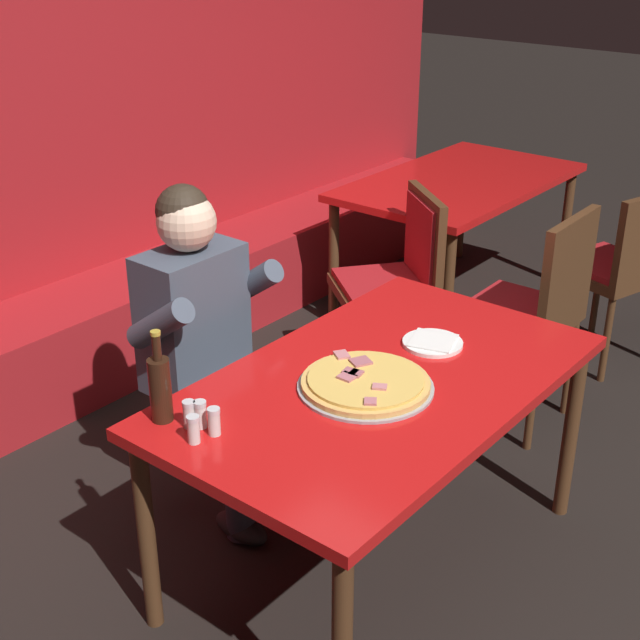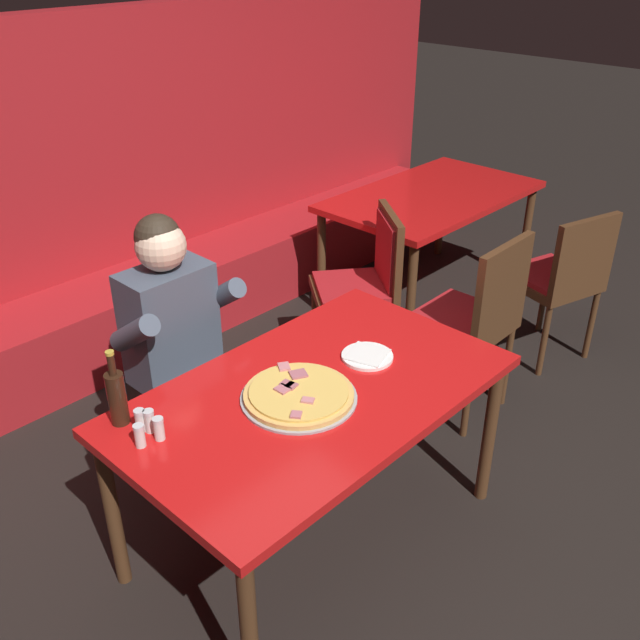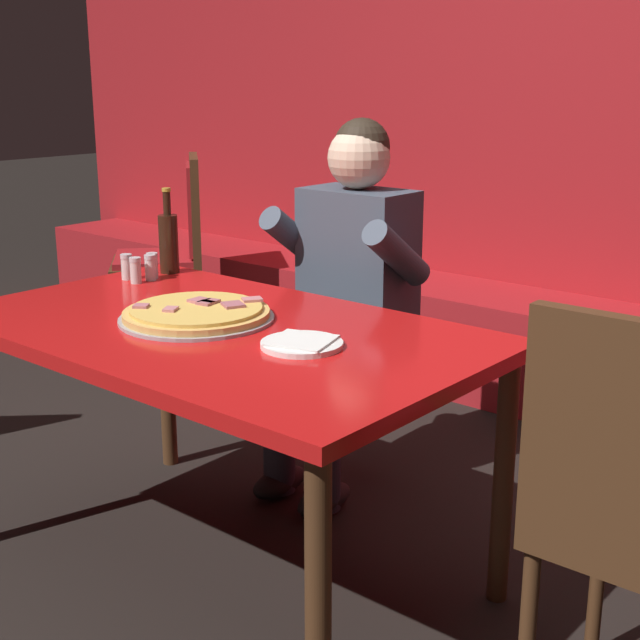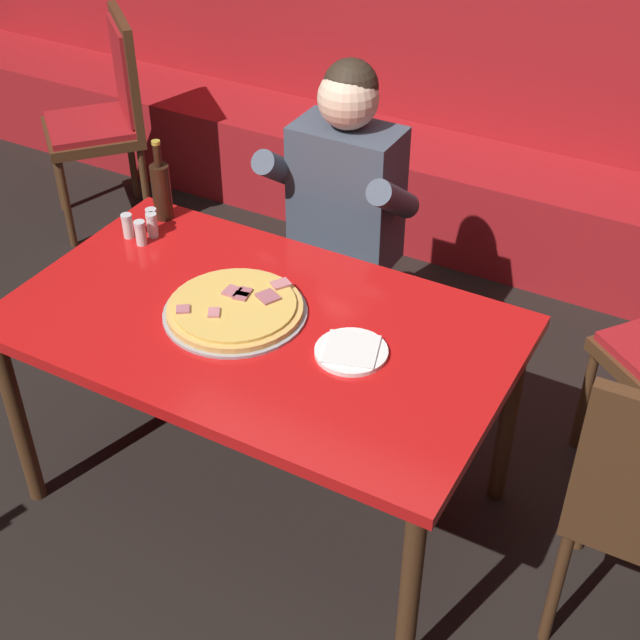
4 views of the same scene
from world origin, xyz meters
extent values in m
plane|color=black|center=(0.00, 0.00, 0.00)|extent=(24.00, 24.00, 0.00)
cube|color=#A3191E|center=(0.00, 1.86, 0.23)|extent=(6.46, 0.48, 0.46)
cylinder|color=#4C2D19|center=(0.69, -0.39, 0.35)|extent=(0.06, 0.06, 0.71)
cylinder|color=#4C2D19|center=(-0.69, 0.39, 0.35)|extent=(0.06, 0.06, 0.71)
cylinder|color=#4C2D19|center=(0.69, 0.39, 0.35)|extent=(0.06, 0.06, 0.71)
cube|color=red|center=(0.00, 0.00, 0.73)|extent=(1.50, 0.89, 0.04)
cylinder|color=#9E9EA3|center=(-0.08, 0.00, 0.75)|extent=(0.43, 0.43, 0.01)
cylinder|color=#DBA856|center=(-0.08, 0.00, 0.77)|extent=(0.41, 0.41, 0.02)
cylinder|color=#E0B251|center=(-0.08, 0.00, 0.78)|extent=(0.37, 0.37, 0.01)
cube|color=#A85B66|center=(-0.08, 0.06, 0.79)|extent=(0.05, 0.05, 0.01)
cube|color=#A85B66|center=(-0.01, 0.07, 0.79)|extent=(0.08, 0.08, 0.01)
cube|color=#B76670|center=(-0.12, 0.04, 0.79)|extent=(0.05, 0.05, 0.01)
cube|color=#C6757A|center=(-0.01, 0.15, 0.79)|extent=(0.07, 0.07, 0.01)
cube|color=#B76670|center=(-0.20, -0.10, 0.79)|extent=(0.05, 0.05, 0.01)
cube|color=#A85B66|center=(-0.08, 0.04, 0.79)|extent=(0.05, 0.05, 0.01)
cube|color=#C6757A|center=(-0.11, -0.07, 0.79)|extent=(0.05, 0.06, 0.01)
cylinder|color=white|center=(0.31, 0.00, 0.76)|extent=(0.21, 0.21, 0.01)
cube|color=white|center=(0.31, 0.00, 0.77)|extent=(0.19, 0.19, 0.01)
cylinder|color=black|center=(-0.61, 0.36, 0.85)|extent=(0.07, 0.07, 0.20)
cylinder|color=black|center=(-0.61, 0.36, 0.99)|extent=(0.03, 0.03, 0.08)
cylinder|color=#B29933|center=(-0.61, 0.36, 1.04)|extent=(0.03, 0.03, 0.01)
cylinder|color=silver|center=(-0.59, 0.26, 0.79)|extent=(0.04, 0.04, 0.07)
cylinder|color=#516B33|center=(-0.59, 0.26, 0.77)|extent=(0.03, 0.03, 0.04)
cylinder|color=silver|center=(-0.59, 0.26, 0.83)|extent=(0.04, 0.04, 0.01)
cylinder|color=silver|center=(-0.57, 0.24, 0.79)|extent=(0.04, 0.04, 0.07)
cylinder|color=#B23323|center=(-0.57, 0.24, 0.77)|extent=(0.03, 0.03, 0.04)
cylinder|color=silver|center=(-0.57, 0.24, 0.83)|extent=(0.04, 0.04, 0.01)
cylinder|color=silver|center=(-0.64, 0.19, 0.79)|extent=(0.04, 0.04, 0.07)
cylinder|color=silver|center=(-0.64, 0.19, 0.77)|extent=(0.03, 0.03, 0.04)
cylinder|color=silver|center=(-0.64, 0.19, 0.83)|extent=(0.04, 0.04, 0.01)
cylinder|color=silver|center=(-0.57, 0.18, 0.79)|extent=(0.04, 0.04, 0.07)
cylinder|color=#28231E|center=(-0.57, 0.18, 0.77)|extent=(0.03, 0.03, 0.04)
cylinder|color=silver|center=(-0.57, 0.18, 0.83)|extent=(0.04, 0.04, 0.01)
ellipsoid|color=black|center=(-0.20, 0.46, 0.04)|extent=(0.11, 0.24, 0.09)
ellipsoid|color=black|center=(0.00, 0.46, 0.04)|extent=(0.11, 0.24, 0.09)
cylinder|color=#282833|center=(-0.20, 0.46, 0.23)|extent=(0.11, 0.11, 0.43)
cylinder|color=#282833|center=(0.00, 0.46, 0.23)|extent=(0.11, 0.11, 0.43)
cube|color=#282833|center=(-0.10, 0.56, 0.51)|extent=(0.34, 0.40, 0.12)
cube|color=#424C5B|center=(-0.10, 0.76, 0.78)|extent=(0.38, 0.22, 0.52)
cylinder|color=#424C5B|center=(-0.32, 0.68, 0.86)|extent=(0.09, 0.30, 0.25)
cylinder|color=#424C5B|center=(0.12, 0.68, 0.86)|extent=(0.09, 0.30, 0.25)
sphere|color=beige|center=(-0.10, 0.76, 1.15)|extent=(0.21, 0.21, 0.21)
sphere|color=#2D2319|center=(-0.10, 0.78, 1.18)|extent=(0.19, 0.19, 0.19)
cylinder|color=#4C2D19|center=(1.39, 0.31, 0.24)|extent=(0.04, 0.04, 0.48)
cylinder|color=#4C2D19|center=(1.01, 0.30, 0.24)|extent=(0.04, 0.04, 0.48)
cylinder|color=#4C2D19|center=(1.39, -0.07, 0.24)|extent=(0.04, 0.04, 0.48)
cylinder|color=#4C2D19|center=(1.01, -0.08, 0.24)|extent=(0.04, 0.04, 0.48)
cube|color=#4C2D19|center=(1.20, 0.11, 0.50)|extent=(0.45, 0.45, 0.05)
cube|color=#A3191E|center=(1.20, 0.11, 0.54)|extent=(0.41, 0.41, 0.03)
cube|color=#4C2D19|center=(1.20, -0.09, 0.76)|extent=(0.44, 0.05, 0.47)
cube|color=#A3191E|center=(1.20, -0.06, 0.76)|extent=(0.36, 0.03, 0.39)
cylinder|color=#4C2D19|center=(2.26, 0.17, 0.22)|extent=(0.04, 0.04, 0.45)
cylinder|color=#4C2D19|center=(1.90, 0.28, 0.22)|extent=(0.04, 0.04, 0.45)
cylinder|color=#4C2D19|center=(1.79, -0.08, 0.22)|extent=(0.04, 0.04, 0.45)
cube|color=#4C2D19|center=(2.02, 0.05, 0.47)|extent=(0.55, 0.55, 0.05)
cube|color=#A3191E|center=(2.02, 0.05, 0.51)|extent=(0.50, 0.50, 0.03)
cylinder|color=#4C2D19|center=(1.10, 1.05, 0.22)|extent=(0.04, 0.04, 0.44)
cylinder|color=#4C2D19|center=(0.86, 0.75, 0.22)|extent=(0.04, 0.04, 0.44)
cylinder|color=#4C2D19|center=(1.40, 0.82, 0.22)|extent=(0.04, 0.04, 0.44)
cylinder|color=#4C2D19|center=(1.16, 0.52, 0.22)|extent=(0.04, 0.04, 0.44)
cube|color=#4C2D19|center=(1.13, 0.79, 0.47)|extent=(0.62, 0.62, 0.05)
cube|color=#A3191E|center=(1.13, 0.79, 0.51)|extent=(0.57, 0.57, 0.03)
cube|color=#4C2D19|center=(1.29, 0.66, 0.71)|extent=(0.30, 0.37, 0.44)
cube|color=#A3191E|center=(1.27, 0.68, 0.71)|extent=(0.24, 0.30, 0.37)
cylinder|color=#4C2D19|center=(1.47, 0.63, 0.35)|extent=(0.06, 0.06, 0.71)
cylinder|color=#4C2D19|center=(2.82, 0.63, 0.35)|extent=(0.06, 0.06, 0.71)
cylinder|color=#4C2D19|center=(1.47, 1.35, 0.35)|extent=(0.06, 0.06, 0.71)
cylinder|color=#4C2D19|center=(2.82, 1.35, 0.35)|extent=(0.06, 0.06, 0.71)
cube|color=red|center=(2.14, 0.99, 0.73)|extent=(1.46, 0.84, 0.04)
camera|label=1|loc=(-2.07, -1.44, 2.15)|focal=50.00mm
camera|label=2|loc=(-1.59, -1.54, 2.29)|focal=40.00mm
camera|label=3|loc=(1.73, -1.61, 1.42)|focal=50.00mm
camera|label=4|loc=(1.18, -1.75, 2.34)|focal=50.00mm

